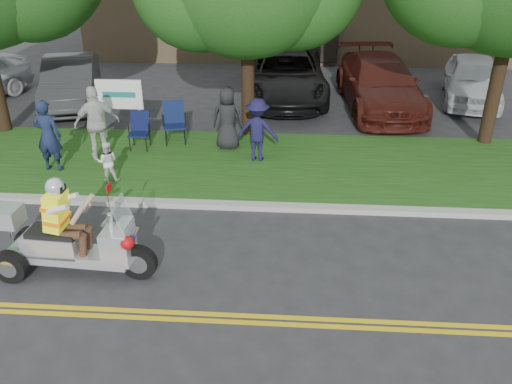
# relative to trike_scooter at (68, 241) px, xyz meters

# --- Properties ---
(ground) EXTENTS (120.00, 120.00, 0.00)m
(ground) POSITION_rel_trike_scooter_xyz_m (2.11, -0.55, -0.66)
(ground) COLOR #28282B
(ground) RESTS_ON ground
(centerline_near) EXTENTS (60.00, 0.10, 0.01)m
(centerline_near) POSITION_rel_trike_scooter_xyz_m (2.11, -1.13, -0.65)
(centerline_near) COLOR gold
(centerline_near) RESTS_ON ground
(centerline_far) EXTENTS (60.00, 0.10, 0.01)m
(centerline_far) POSITION_rel_trike_scooter_xyz_m (2.11, -0.97, -0.65)
(centerline_far) COLOR gold
(centerline_far) RESTS_ON ground
(curb) EXTENTS (60.00, 0.25, 0.12)m
(curb) POSITION_rel_trike_scooter_xyz_m (2.11, 2.50, -0.60)
(curb) COLOR #A8A89E
(curb) RESTS_ON ground
(grass_verge) EXTENTS (60.00, 4.00, 0.10)m
(grass_verge) POSITION_rel_trike_scooter_xyz_m (2.11, 4.65, -0.60)
(grass_verge) COLOR #1B4311
(grass_verge) RESTS_ON ground
(business_sign) EXTENTS (1.25, 0.06, 1.75)m
(business_sign) POSITION_rel_trike_scooter_xyz_m (-0.79, 6.05, 0.60)
(business_sign) COLOR silver
(business_sign) RESTS_ON ground
(trike_scooter) EXTENTS (2.87, 0.98, 1.88)m
(trike_scooter) POSITION_rel_trike_scooter_xyz_m (0.00, 0.00, 0.00)
(trike_scooter) COLOR black
(trike_scooter) RESTS_ON ground
(lawn_chair_a) EXTENTS (0.69, 0.71, 1.09)m
(lawn_chair_a) POSITION_rel_trike_scooter_xyz_m (0.67, 5.95, 0.06)
(lawn_chair_a) COLOR black
(lawn_chair_a) RESTS_ON grass_verge
(lawn_chair_b) EXTENTS (0.51, 0.53, 0.96)m
(lawn_chair_b) POSITION_rel_trike_scooter_xyz_m (-0.15, 5.47, -0.01)
(lawn_chair_b) COLOR black
(lawn_chair_b) RESTS_ON grass_verge
(spectator_adult_left) EXTENTS (0.67, 0.47, 1.76)m
(spectator_adult_left) POSITION_rel_trike_scooter_xyz_m (-1.93, 3.95, 0.33)
(spectator_adult_left) COLOR #16203F
(spectator_adult_left) RESTS_ON grass_verge
(spectator_adult_right) EXTENTS (1.19, 0.90, 1.88)m
(spectator_adult_right) POSITION_rel_trike_scooter_xyz_m (-0.98, 4.69, 0.39)
(spectator_adult_right) COLOR silver
(spectator_adult_right) RESTS_ON grass_verge
(spectator_chair_a) EXTENTS (1.11, 0.74, 1.60)m
(spectator_chair_a) POSITION_rel_trike_scooter_xyz_m (3.00, 4.86, 0.25)
(spectator_chair_a) COLOR #16153A
(spectator_chair_a) RESTS_ON grass_verge
(spectator_chair_b) EXTENTS (0.84, 0.57, 1.65)m
(spectator_chair_b) POSITION_rel_trike_scooter_xyz_m (2.17, 5.55, 0.28)
(spectator_chair_b) COLOR black
(spectator_chair_b) RESTS_ON grass_verge
(child_right) EXTENTS (0.53, 0.44, 0.97)m
(child_right) POSITION_rel_trike_scooter_xyz_m (-0.38, 3.43, -0.07)
(child_right) COLOR white
(child_right) RESTS_ON grass_verge
(parked_car_left) EXTENTS (2.74, 4.80, 1.50)m
(parked_car_left) POSITION_rel_trike_scooter_xyz_m (-3.39, 9.14, 0.09)
(parked_car_left) COLOR #313133
(parked_car_left) RESTS_ON ground
(parked_car_mid) EXTENTS (2.85, 5.70, 1.55)m
(parked_car_mid) POSITION_rel_trike_scooter_xyz_m (3.61, 10.29, 0.12)
(parked_car_mid) COLOR black
(parked_car_mid) RESTS_ON ground
(parked_car_right) EXTENTS (2.67, 5.60, 1.58)m
(parked_car_right) POSITION_rel_trike_scooter_xyz_m (6.61, 9.42, 0.13)
(parked_car_right) COLOR #41140F
(parked_car_right) RESTS_ON ground
(parked_car_far_right) EXTENTS (2.61, 4.60, 1.48)m
(parked_car_far_right) POSITION_rel_trike_scooter_xyz_m (9.77, 10.32, 0.08)
(parked_car_far_right) COLOR silver
(parked_car_far_right) RESTS_ON ground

